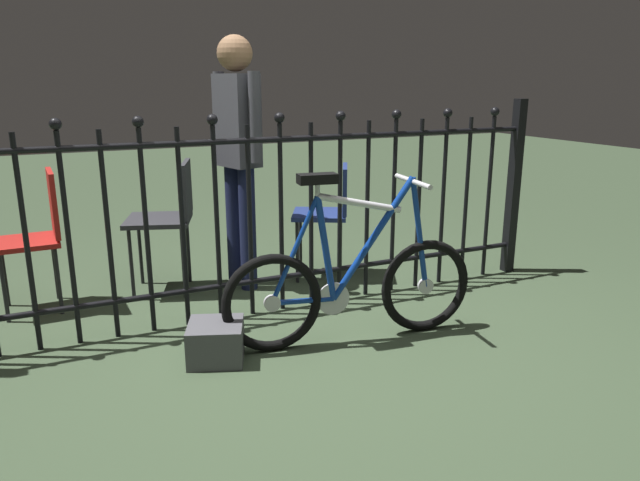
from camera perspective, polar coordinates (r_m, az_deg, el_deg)
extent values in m
plane|color=#384932|center=(3.18, -0.59, -10.74)|extent=(20.00, 20.00, 0.00)
cylinder|color=black|center=(3.36, -26.29, -0.48)|extent=(0.03, 0.03, 1.14)
cylinder|color=black|center=(3.36, -22.94, -0.10)|extent=(0.03, 0.03, 1.14)
sphere|color=black|center=(3.27, -24.04, 10.16)|extent=(0.06, 0.06, 0.06)
cylinder|color=black|center=(3.37, -19.59, 0.27)|extent=(0.03, 0.03, 1.14)
cylinder|color=black|center=(3.39, -16.28, 0.64)|extent=(0.03, 0.03, 1.14)
sphere|color=black|center=(3.30, -17.07, 10.83)|extent=(0.06, 0.06, 0.06)
cylinder|color=black|center=(3.43, -13.02, 1.01)|extent=(0.03, 0.03, 1.14)
cylinder|color=black|center=(3.47, -9.83, 1.36)|extent=(0.03, 0.03, 1.14)
sphere|color=black|center=(3.38, -10.30, 11.33)|extent=(0.06, 0.06, 0.06)
cylinder|color=black|center=(3.53, -6.74, 1.69)|extent=(0.03, 0.03, 1.14)
cylinder|color=black|center=(3.59, -3.74, 2.02)|extent=(0.03, 0.03, 1.14)
sphere|color=black|center=(3.50, -3.91, 11.66)|extent=(0.06, 0.06, 0.06)
cylinder|color=black|center=(3.67, -0.86, 2.32)|extent=(0.03, 0.03, 1.14)
cylinder|color=black|center=(3.75, 1.90, 2.60)|extent=(0.03, 0.03, 1.14)
sphere|color=black|center=(3.67, 1.99, 11.85)|extent=(0.06, 0.06, 0.06)
cylinder|color=black|center=(3.84, 4.54, 2.87)|extent=(0.03, 0.03, 1.14)
cylinder|color=black|center=(3.94, 7.05, 3.12)|extent=(0.03, 0.03, 1.14)
sphere|color=black|center=(3.86, 7.35, 11.90)|extent=(0.06, 0.06, 0.06)
cylinder|color=black|center=(4.05, 9.43, 3.35)|extent=(0.03, 0.03, 1.14)
cylinder|color=black|center=(4.16, 11.69, 3.56)|extent=(0.03, 0.03, 1.14)
sphere|color=black|center=(4.09, 12.15, 11.87)|extent=(0.06, 0.06, 0.06)
cylinder|color=black|center=(4.28, 13.83, 3.76)|extent=(0.03, 0.03, 1.14)
cylinder|color=black|center=(4.41, 15.84, 3.94)|extent=(0.03, 0.03, 1.14)
sphere|color=black|center=(4.34, 16.43, 11.77)|extent=(0.06, 0.06, 0.06)
cylinder|color=black|center=(3.66, -4.89, -3.70)|extent=(3.79, 0.03, 0.03)
cylinder|color=black|center=(3.48, -5.20, 9.60)|extent=(3.79, 0.03, 0.03)
cube|color=black|center=(4.55, 18.06, 4.83)|extent=(0.07, 0.07, 1.26)
torus|color=black|center=(3.11, -4.61, -6.01)|extent=(0.54, 0.12, 0.53)
cylinder|color=silver|center=(3.11, -4.61, -6.01)|extent=(0.09, 0.04, 0.09)
torus|color=black|center=(3.40, 10.08, -4.31)|extent=(0.54, 0.12, 0.53)
cylinder|color=silver|center=(3.40, 10.08, -4.31)|extent=(0.09, 0.04, 0.09)
cylinder|color=navy|center=(3.18, 5.09, 0.20)|extent=(0.47, 0.10, 0.65)
cylinder|color=silver|center=(3.10, 3.82, 3.59)|extent=(0.47, 0.10, 0.14)
cylinder|color=navy|center=(3.10, 0.54, -0.81)|extent=(0.13, 0.05, 0.57)
cylinder|color=navy|center=(3.15, -1.62, -5.81)|extent=(0.34, 0.07, 0.04)
cylinder|color=navy|center=(3.05, -2.46, -0.95)|extent=(0.27, 0.06, 0.56)
cylinder|color=navy|center=(3.29, 9.50, 0.68)|extent=(0.14, 0.05, 0.63)
cylinder|color=silver|center=(3.20, 8.89, 5.81)|extent=(0.03, 0.03, 0.02)
cylinder|color=silver|center=(3.21, 8.88, 5.63)|extent=(0.08, 0.40, 0.03)
cylinder|color=silver|center=(3.01, -0.25, 4.92)|extent=(0.03, 0.03, 0.07)
cube|color=black|center=(3.00, -0.25, 5.95)|extent=(0.21, 0.12, 0.05)
cylinder|color=silver|center=(3.20, 1.28, -5.59)|extent=(0.18, 0.04, 0.18)
cylinder|color=black|center=(4.16, -2.20, -1.11)|extent=(0.02, 0.02, 0.45)
cylinder|color=black|center=(4.44, -1.88, -0.03)|extent=(0.02, 0.02, 0.45)
cylinder|color=black|center=(4.14, 1.94, -1.17)|extent=(0.02, 0.02, 0.45)
cylinder|color=black|center=(4.43, 1.98, -0.07)|extent=(0.02, 0.02, 0.45)
cube|color=navy|center=(4.23, -0.04, 2.52)|extent=(0.51, 0.51, 0.03)
cube|color=navy|center=(4.19, 2.40, 4.96)|extent=(0.19, 0.33, 0.33)
cylinder|color=black|center=(4.00, -17.63, -2.25)|extent=(0.02, 0.02, 0.48)
cylinder|color=black|center=(4.31, -16.85, -0.95)|extent=(0.02, 0.02, 0.48)
cylinder|color=black|center=(3.95, -12.96, -2.13)|extent=(0.02, 0.02, 0.48)
cylinder|color=black|center=(4.26, -12.51, -0.83)|extent=(0.02, 0.02, 0.48)
cube|color=#2D2D33|center=(4.07, -15.23, 1.90)|extent=(0.52, 0.52, 0.03)
cube|color=#2D2D33|center=(4.00, -12.67, 4.84)|extent=(0.15, 0.38, 0.36)
cylinder|color=black|center=(3.94, -28.03, -4.08)|extent=(0.02, 0.02, 0.42)
cylinder|color=black|center=(4.22, -28.01, -2.87)|extent=(0.02, 0.02, 0.42)
cylinder|color=black|center=(3.93, -23.78, -3.58)|extent=(0.02, 0.02, 0.42)
cylinder|color=black|center=(4.21, -24.04, -2.40)|extent=(0.02, 0.02, 0.42)
cube|color=#A51E19|center=(4.01, -26.34, -0.15)|extent=(0.38, 0.38, 0.03)
cube|color=#A51E19|center=(3.97, -24.22, 3.31)|extent=(0.04, 0.35, 0.40)
cylinder|color=#191E3F|center=(4.01, -6.94, 1.06)|extent=(0.11, 0.11, 0.83)
cylinder|color=#191E3F|center=(4.14, -8.21, 1.46)|extent=(0.11, 0.11, 0.83)
cube|color=#3F3F47|center=(3.97, -7.95, 11.30)|extent=(0.26, 0.34, 0.59)
cylinder|color=#3F3F47|center=(3.80, -6.25, 11.63)|extent=(0.08, 0.08, 0.56)
cylinder|color=#3F3F47|center=(4.13, -9.54, 11.80)|extent=(0.08, 0.08, 0.56)
sphere|color=#8C6647|center=(3.96, -8.18, 17.36)|extent=(0.23, 0.23, 0.23)
cube|color=#4C4C51|center=(3.11, -9.94, -9.54)|extent=(0.35, 0.35, 0.20)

